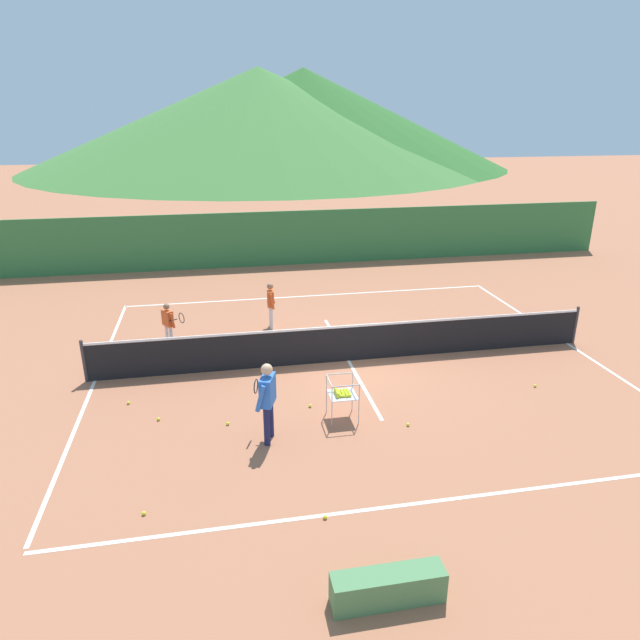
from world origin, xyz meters
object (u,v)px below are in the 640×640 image
Objects in this scene: tennis_ball_1 at (144,513)px; tennis_ball_2 at (535,386)px; student_0 at (169,321)px; student_1 at (271,301)px; tennis_net at (349,343)px; tennis_ball_5 at (408,425)px; ball_cart at (342,393)px; tennis_ball_7 at (228,423)px; instructor at (267,395)px; tennis_ball_0 at (310,406)px; tennis_ball_6 at (128,403)px; courtside_bench at (388,587)px; tennis_ball_4 at (325,517)px; tennis_ball_3 at (158,419)px.

tennis_ball_2 is at bearing 18.78° from tennis_ball_1.
student_1 is at bearing 17.83° from student_0.
student_0 is at bearing 154.35° from tennis_ball_2.
tennis_ball_5 is at bearing -82.26° from tennis_net.
ball_cart is at bearing -173.56° from tennis_ball_2.
tennis_ball_5 is at bearing -24.01° from ball_cart.
instructor is at bearing -42.64° from tennis_ball_7.
tennis_ball_0 is at bearing 148.20° from tennis_ball_5.
tennis_ball_0 is 1.00× the size of tennis_ball_7.
instructor is 1.71m from ball_cart.
tennis_ball_6 is (-2.87, 1.99, -0.94)m from instructor.
tennis_ball_0 is 0.05× the size of courtside_bench.
instructor is 23.98× the size of tennis_ball_6.
tennis_ball_6 is at bearing 148.67° from tennis_ball_7.
tennis_ball_2 is (5.29, -0.04, 0.00)m from tennis_ball_0.
instructor is 23.98× the size of tennis_ball_7.
tennis_ball_7 is (1.38, -4.42, -0.71)m from student_0.
tennis_ball_4 is (-0.94, -2.97, -0.55)m from ball_cart.
tennis_ball_3 is 1.00× the size of tennis_ball_6.
tennis_ball_5 is (2.14, -6.06, -0.78)m from student_1.
tennis_ball_3 and tennis_ball_4 have the same top height.
tennis_ball_4 is 5.64m from tennis_ball_6.
tennis_ball_0 is 1.00× the size of tennis_ball_2.
ball_cart is at bearing -3.98° from tennis_ball_7.
student_0 is at bearing 107.28° from tennis_ball_7.
tennis_ball_3 is 6.23m from courtside_bench.
student_0 is at bearing 134.06° from tennis_ball_5.
instructor is at bearing 104.75° from tennis_ball_4.
tennis_ball_5 is (4.98, -5.15, -0.71)m from student_0.
tennis_ball_1 is 1.00× the size of tennis_ball_5.
student_0 is at bearing 112.69° from instructor.
student_0 is 2.99m from student_1.
student_1 is 19.98× the size of tennis_ball_7.
courtside_bench is (-1.25, -7.44, -0.27)m from tennis_net.
student_1 is 8.51m from tennis_ball_4.
tennis_ball_2 and tennis_ball_6 have the same top height.
tennis_ball_5 and tennis_ball_6 have the same top height.
student_1 is at bearing 121.71° from tennis_net.
instructor is 6.09m from student_1.
tennis_net is 14.24× the size of ball_cart.
instructor is 1.09× the size of courtside_bench.
student_1 is 19.98× the size of tennis_ball_4.
instructor reaches higher than student_0.
ball_cart is 0.60× the size of courtside_bench.
tennis_ball_5 is 0.05× the size of courtside_bench.
ball_cart reaches higher than tennis_ball_6.
student_0 is at bearing 89.77° from tennis_ball_1.
tennis_ball_0 is at bearing 134.80° from ball_cart.
tennis_ball_2 is 1.00× the size of tennis_ball_6.
tennis_ball_4 is 1.00× the size of tennis_ball_7.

